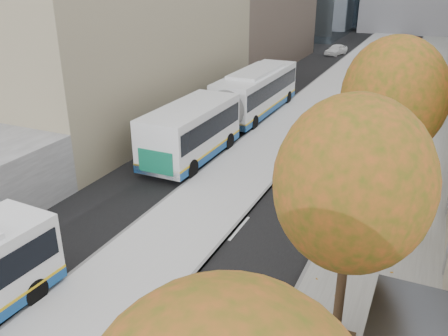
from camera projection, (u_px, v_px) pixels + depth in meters
The scene contains 6 objects.
bus_platform at pixel (300, 117), 35.60m from camera, with size 4.25×150.00×0.15m, color silver.
sidewalk at pixel (413, 131), 32.55m from camera, with size 4.75×150.00×0.08m, color gray.
tree_c at pixel (353, 185), 12.30m from camera, with size 4.20×4.20×7.28m.
tree_d at pixel (394, 97), 19.75m from camera, with size 4.40×4.40×7.60m.
bus_far at pixel (233, 106), 32.15m from camera, with size 3.02×19.42×3.23m.
distant_car at pixel (336, 50), 60.56m from camera, with size 1.59×3.95×1.35m, color white.
Camera 1 is at (5.19, 1.47, 10.48)m, focal length 38.00 mm.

